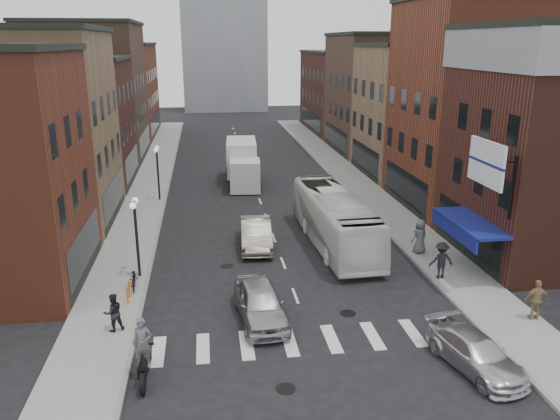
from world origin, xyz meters
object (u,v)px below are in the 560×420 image
Objects in this scene: sedan_left_near at (260,303)px; ped_left_solo at (113,312)px; billboard_sign at (488,164)px; ped_right_b at (537,300)px; streetlamp_far at (157,163)px; ped_right_a at (441,260)px; streetlamp_near at (136,224)px; motorcycle_rider at (143,352)px; bike_rack at (128,292)px; transit_bus at (334,219)px; sedan_left_far at (256,234)px; box_truck at (242,163)px; parked_bicycle at (134,278)px; ped_right_c at (420,236)px; curb_car at (476,353)px.

sedan_left_near is 2.90× the size of ped_left_solo.
billboard_sign is at bearing 163.44° from ped_left_solo.
billboard_sign is at bearing -65.51° from ped_right_b.
ped_right_a is at bearing -47.68° from streetlamp_far.
streetlamp_far is at bearing 90.00° from streetlamp_near.
bike_rack is at bearing 106.58° from motorcycle_rider.
sedan_left_far is at bearing 174.63° from transit_bus.
bike_rack is at bearing 1.55° from ped_right_a.
transit_bus is 2.38× the size of sedan_left_near.
streetlamp_far is at bearing -141.75° from box_truck.
transit_bus reaches higher than ped_left_solo.
sedan_left_far is at bearing 32.82° from parked_bicycle.
streetlamp_near reaches higher than bike_rack.
transit_bus is at bearing 53.42° from sedan_left_near.
ped_right_c is (0.23, 3.36, 0.03)m from ped_right_a.
motorcycle_rider is at bearing -78.02° from bike_rack.
transit_bus is at bearing 56.30° from motorcycle_rider.
sedan_left_far is 3.03× the size of ped_left_solo.
streetlamp_far reaches higher than bike_rack.
motorcycle_rider is 1.30× the size of ped_right_a.
streetlamp_far reaches higher than ped_left_solo.
ped_left_solo is 0.84× the size of ped_right_c.
streetlamp_far is 0.84× the size of sedan_left_far.
streetlamp_near is 15.08m from ped_right_a.
ped_right_b is (11.45, -1.77, 0.24)m from sedan_left_near.
streetlamp_near and streetlamp_far have the same top height.
billboard_sign is at bearing 50.01° from curb_car.
ped_right_c is (4.29, -2.28, -0.44)m from transit_bus.
ped_right_a is at bearing -64.78° from box_truck.
ped_right_c is at bearing 65.35° from curb_car.
curb_car is 11.04m from ped_right_c.
transit_bus is at bearing 127.30° from billboard_sign.
streetlamp_far reaches higher than curb_car.
box_truck is at bearing -59.96° from ped_right_b.
ped_right_a is at bearing 11.91° from sedan_left_near.
billboard_sign is 1.98× the size of ped_right_a.
sedan_left_near reaches higher than curb_car.
ped_right_c is (15.46, 6.49, 0.15)m from ped_left_solo.
ped_right_b is (17.00, -20.83, -1.88)m from streetlamp_far.
streetlamp_far reaches higher than ped_right_b.
ped_right_a is at bearing 133.64° from billboard_sign.
curb_car reaches higher than bike_rack.
sedan_left_near is at bearing -88.87° from box_truck.
ped_right_c is at bearing -60.46° from box_truck.
curb_car is 5.05m from ped_right_b.
transit_bus is (4.23, -15.14, -0.16)m from box_truck.
ped_left_solo is at bearing -173.46° from billboard_sign.
box_truck is (6.51, 4.52, -1.20)m from streetlamp_far.
box_truck is 22.38m from ped_right_a.
ped_left_solo is (-6.63, -9.00, 0.15)m from sedan_left_far.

